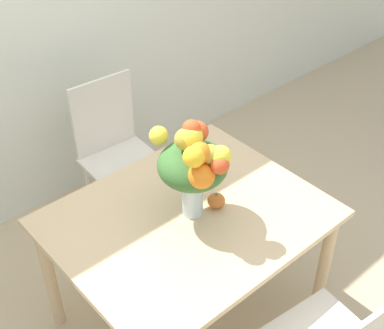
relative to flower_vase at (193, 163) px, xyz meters
The scene contains 6 objects.
ground_plane 1.02m from the flower_vase, 151.68° to the left, with size 12.00×12.00×0.00m, color tan.
wall_back 1.41m from the flower_vase, 90.93° to the left, with size 8.00×0.06×2.70m.
dining_table 0.39m from the flower_vase, 151.68° to the left, with size 1.19×0.97×0.73m.
flower_vase is the anchor object (origin of this frame).
pumpkin 0.29m from the flower_vase, 12.73° to the right, with size 0.08×0.08×0.08m.
dining_chair_near_window 1.05m from the flower_vase, 78.75° to the left, with size 0.44×0.44×0.94m.
Camera 1 is at (-1.17, -1.36, 2.39)m, focal length 50.00 mm.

